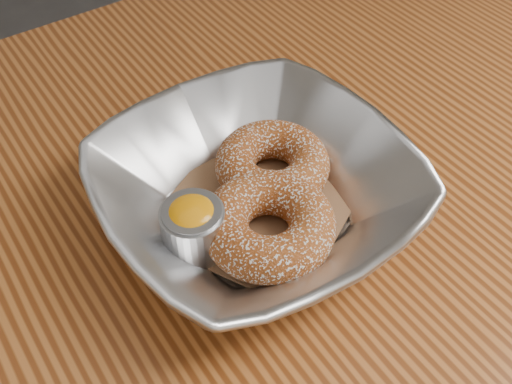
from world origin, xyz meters
TOP-DOWN VIEW (x-y plane):
  - table at (0.00, 0.00)m, footprint 1.20×0.80m
  - serving_bowl at (0.07, 0.01)m, footprint 0.25×0.25m
  - parchment at (0.07, 0.01)m, footprint 0.20×0.20m
  - donut_back at (0.10, 0.03)m, footprint 0.11×0.11m
  - donut_front at (0.06, -0.02)m, footprint 0.12×0.12m
  - ramekin at (0.01, 0.01)m, footprint 0.05×0.05m

SIDE VIEW (x-z plane):
  - table at x=0.00m, z-range 0.28..1.03m
  - parchment at x=0.07m, z-range 0.76..0.76m
  - donut_back at x=0.10m, z-range 0.76..0.80m
  - donut_front at x=0.06m, z-range 0.76..0.80m
  - serving_bowl at x=0.07m, z-range 0.75..0.81m
  - ramekin at x=0.01m, z-range 0.76..0.81m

